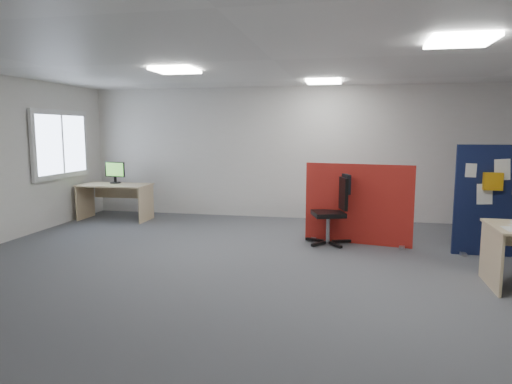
% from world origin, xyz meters
% --- Properties ---
extents(floor, '(9.00, 9.00, 0.00)m').
position_xyz_m(floor, '(0.00, 0.00, 0.00)').
color(floor, '#515459').
rests_on(floor, ground).
extents(ceiling, '(9.00, 7.00, 0.02)m').
position_xyz_m(ceiling, '(0.00, 0.00, 2.70)').
color(ceiling, white).
rests_on(ceiling, wall_back).
extents(wall_back, '(9.00, 0.02, 2.70)m').
position_xyz_m(wall_back, '(0.00, 3.50, 1.35)').
color(wall_back, silver).
rests_on(wall_back, floor).
extents(wall_front, '(9.00, 0.02, 2.70)m').
position_xyz_m(wall_front, '(0.00, -3.50, 1.35)').
color(wall_front, silver).
rests_on(wall_front, floor).
extents(window, '(0.06, 1.70, 1.30)m').
position_xyz_m(window, '(-4.44, 2.00, 1.55)').
color(window, white).
rests_on(window, wall_left).
extents(ceiling_lights, '(4.10, 4.10, 0.04)m').
position_xyz_m(ceiling_lights, '(0.33, 0.67, 2.67)').
color(ceiling_lights, white).
rests_on(ceiling_lights, ceiling).
extents(red_divider, '(1.69, 0.38, 1.29)m').
position_xyz_m(red_divider, '(1.13, 1.55, 0.63)').
color(red_divider, '#AD2916').
rests_on(red_divider, floor).
extents(second_desk, '(1.42, 0.71, 0.73)m').
position_xyz_m(second_desk, '(-3.68, 2.62, 0.54)').
color(second_desk, tan).
rests_on(second_desk, floor).
extents(monitor_second, '(0.48, 0.22, 0.44)m').
position_xyz_m(monitor_second, '(-3.75, 2.75, 0.97)').
color(monitor_second, black).
rests_on(monitor_second, second_desk).
extents(office_chair, '(0.74, 0.71, 1.11)m').
position_xyz_m(office_chair, '(0.79, 1.43, 0.63)').
color(office_chair, black).
rests_on(office_chair, floor).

